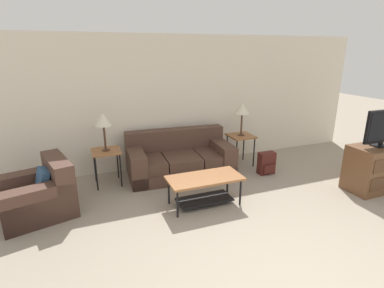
{
  "coord_description": "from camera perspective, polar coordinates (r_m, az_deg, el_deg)",
  "views": [
    {
      "loc": [
        -1.79,
        -1.73,
        2.31
      ],
      "look_at": [
        -0.07,
        2.73,
        0.8
      ],
      "focal_mm": 28.0,
      "sensor_mm": 36.0,
      "label": 1
    }
  ],
  "objects": [
    {
      "name": "table_lamp_left",
      "position": [
        5.28,
        -16.57,
        4.36
      ],
      "size": [
        0.29,
        0.29,
        0.67
      ],
      "color": "#472D1E",
      "rests_on": "side_table_left"
    },
    {
      "name": "television",
      "position": [
        5.79,
        32.71,
        2.75
      ],
      "size": [
        0.77,
        0.2,
        0.61
      ],
      "color": "black",
      "rests_on": "tv_console"
    },
    {
      "name": "side_table_right",
      "position": [
        6.24,
        9.27,
        1.01
      ],
      "size": [
        0.49,
        0.49,
        0.63
      ],
      "color": "#935B33",
      "rests_on": "ground_plane"
    },
    {
      "name": "side_table_left",
      "position": [
        5.44,
        -16.02,
        -1.92
      ],
      "size": [
        0.49,
        0.49,
        0.63
      ],
      "color": "#935B33",
      "rests_on": "ground_plane"
    },
    {
      "name": "armchair",
      "position": [
        4.94,
        -27.12,
        -8.68
      ],
      "size": [
        1.16,
        1.14,
        0.8
      ],
      "color": "#4C3328",
      "rests_on": "ground_plane"
    },
    {
      "name": "coffee_table",
      "position": [
        4.63,
        2.41,
        -7.67
      ],
      "size": [
        1.14,
        0.55,
        0.46
      ],
      "color": "#935B33",
      "rests_on": "ground_plane"
    },
    {
      "name": "tv_console",
      "position": [
        5.98,
        31.6,
        -3.9
      ],
      "size": [
        0.95,
        0.55,
        0.78
      ],
      "color": "brown",
      "rests_on": "ground_plane"
    },
    {
      "name": "wall_back",
      "position": [
        6.07,
        -3.73,
        7.93
      ],
      "size": [
        8.75,
        0.06,
        2.6
      ],
      "color": "silver",
      "rests_on": "ground_plane"
    },
    {
      "name": "table_lamp_right",
      "position": [
        6.09,
        9.55,
        6.54
      ],
      "size": [
        0.29,
        0.29,
        0.67
      ],
      "color": "#472D1E",
      "rests_on": "side_table_right"
    },
    {
      "name": "backpack",
      "position": [
        5.97,
        14.02,
        -3.62
      ],
      "size": [
        0.32,
        0.25,
        0.43
      ],
      "color": "#4C1E19",
      "rests_on": "ground_plane"
    },
    {
      "name": "couch",
      "position": [
        5.77,
        -2.39,
        -2.95
      ],
      "size": [
        2.01,
        1.11,
        0.82
      ],
      "color": "#4C3328",
      "rests_on": "ground_plane"
    }
  ]
}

